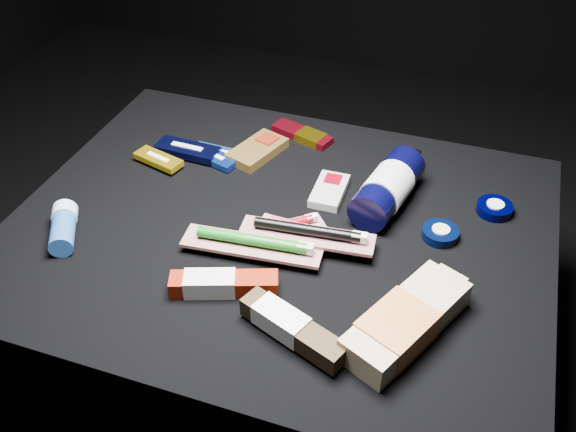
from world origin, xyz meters
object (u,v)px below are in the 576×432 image
(lotion_bottle, at_px, (388,188))
(bodywash_bottle, at_px, (405,323))
(toothpaste_carton_red, at_px, (219,284))
(deodorant_stick, at_px, (63,227))

(lotion_bottle, bearing_deg, bodywash_bottle, -62.01)
(bodywash_bottle, relative_size, toothpaste_carton_red, 1.40)
(lotion_bottle, bearing_deg, toothpaste_carton_red, -112.16)
(lotion_bottle, relative_size, deodorant_stick, 2.15)
(deodorant_stick, bearing_deg, lotion_bottle, -1.35)
(bodywash_bottle, distance_m, deodorant_stick, 0.62)
(bodywash_bottle, relative_size, deodorant_stick, 2.14)
(lotion_bottle, height_order, deodorant_stick, lotion_bottle)
(deodorant_stick, height_order, toothpaste_carton_red, deodorant_stick)
(toothpaste_carton_red, bearing_deg, deodorant_stick, 153.95)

